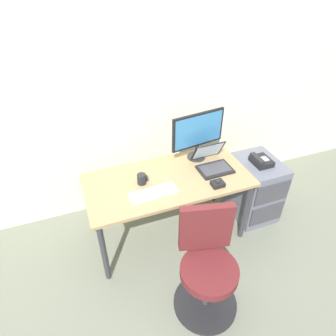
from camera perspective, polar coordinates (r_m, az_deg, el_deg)
name	(u,v)px	position (r m, az deg, el deg)	size (l,w,h in m)	color
ground_plane	(168,233)	(3.15, 0.00, -12.34)	(8.00, 8.00, 0.00)	#64695A
back_wall	(142,78)	(2.92, -5.10, 16.87)	(6.00, 0.10, 2.80)	beige
desk	(168,186)	(2.70, 0.00, -3.39)	(1.48, 0.71, 0.72)	#917952
file_cabinet	(254,188)	(3.27, 16.27, -3.80)	(0.42, 0.53, 0.67)	#575A67
desk_phone	(261,161)	(3.04, 17.47, 1.32)	(0.17, 0.20, 0.09)	black
office_chair	(207,267)	(2.40, 7.52, -18.45)	(0.52, 0.53, 0.92)	black
monitor_main	(198,132)	(2.80, 5.79, 6.84)	(0.54, 0.18, 0.48)	#262628
keyboard	(153,193)	(2.49, -2.84, -4.80)	(0.42, 0.16, 0.03)	silver
laptop	(212,162)	(2.80, 8.55, 1.08)	(0.32, 0.33, 0.22)	black
trackball_mouse	(218,184)	(2.60, 9.55, -2.97)	(0.11, 0.09, 0.07)	black
coffee_mug	(142,179)	(2.59, -5.04, -2.11)	(0.09, 0.08, 0.09)	black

